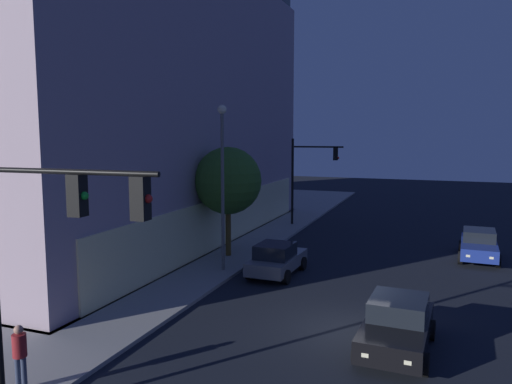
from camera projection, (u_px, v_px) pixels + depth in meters
ground_plane at (350, 332)px, 17.22m from camera, size 120.00×120.00×0.00m
modern_building at (45, 84)px, 33.89m from camera, size 29.63×27.38×20.55m
traffic_light_near_corner at (49, 235)px, 10.84m from camera, size 0.42×4.45×6.51m
traffic_light_far_corner at (308, 169)px, 36.15m from camera, size 0.55×3.76×6.33m
street_lamp_sidewalk at (222, 168)px, 23.90m from camera, size 0.44×0.44×8.06m
sidewalk_tree at (228, 181)px, 26.93m from camera, size 3.68×3.68×5.99m
pedestrian_waiting at (20, 352)px, 12.89m from camera, size 0.36×0.36×1.78m
car_black at (397, 325)px, 15.68m from camera, size 4.44×2.32×1.65m
car_grey at (277, 259)px, 24.03m from camera, size 4.19×2.17×1.59m
car_blue at (479, 245)px, 27.06m from camera, size 4.68×2.19×1.59m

